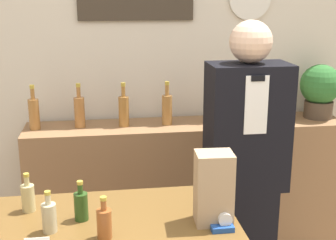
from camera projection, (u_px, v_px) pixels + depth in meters
back_wall at (152, 61)px, 3.28m from camera, size 5.20×0.09×2.70m
back_shelf at (186, 189)px, 3.30m from camera, size 2.17×0.38×0.96m
shopkeeper at (245, 176)px, 2.58m from camera, size 0.43×0.27×1.69m
potted_plant at (320, 89)px, 3.27m from camera, size 0.28×0.28×0.38m
paper_bag at (214, 188)px, 1.89m from camera, size 0.15×0.13×0.30m
tape_dispenser at (223, 225)px, 1.86m from camera, size 0.09×0.06×0.07m
counter_bottle_2 at (28, 197)px, 2.01m from camera, size 0.06×0.06×0.17m
counter_bottle_3 at (49, 217)px, 1.83m from camera, size 0.06×0.06×0.17m
counter_bottle_4 at (81, 205)px, 1.93m from camera, size 0.06×0.06×0.17m
counter_bottle_5 at (104, 223)px, 1.78m from camera, size 0.06×0.06×0.17m
shelf_bottle_0 at (34, 113)px, 3.01m from camera, size 0.07×0.07×0.29m
shelf_bottle_1 at (79, 111)px, 3.06m from camera, size 0.07×0.07×0.29m
shelf_bottle_2 at (124, 110)px, 3.08m from camera, size 0.07×0.07×0.29m
shelf_bottle_3 at (167, 109)px, 3.12m from camera, size 0.07×0.07×0.29m
shelf_bottle_4 at (209, 107)px, 3.18m from camera, size 0.07×0.07×0.29m
shelf_bottle_5 at (251, 106)px, 3.20m from camera, size 0.07×0.07×0.29m
shelf_bottle_6 at (291, 104)px, 3.24m from camera, size 0.07×0.07×0.29m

